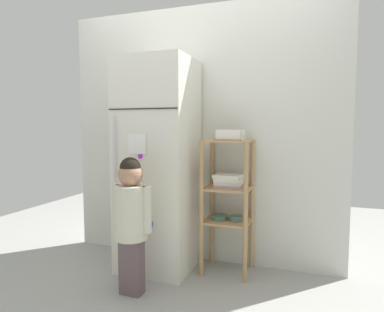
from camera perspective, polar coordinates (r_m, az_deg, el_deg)
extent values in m
plane|color=#999993|center=(3.02, -0.86, -18.91)|extent=(6.00, 6.00, 0.00)
cube|color=silver|center=(3.07, 1.24, 3.49)|extent=(2.54, 0.03, 2.28)
cube|color=silver|center=(2.90, -5.73, -1.57)|extent=(0.60, 0.55, 1.78)
cube|color=black|center=(2.63, -8.43, 7.88)|extent=(0.59, 0.01, 0.01)
cylinder|color=silver|center=(2.74, -13.00, 1.11)|extent=(0.02, 0.02, 0.53)
cube|color=white|center=(2.66, -9.26, 2.02)|extent=(0.15, 0.01, 0.16)
cube|color=#5F1DED|center=(2.80, -11.77, -8.51)|extent=(0.03, 0.01, 0.03)
cube|color=#C01AE9|center=(2.65, -8.71, -0.05)|extent=(0.03, 0.01, 0.03)
cube|color=yellow|center=(2.79, -10.61, -10.56)|extent=(0.03, 0.02, 0.03)
cube|color=blue|center=(2.71, -7.01, -11.28)|extent=(0.04, 0.02, 0.04)
cube|color=orange|center=(2.71, -9.53, -5.78)|extent=(0.04, 0.02, 0.04)
cube|color=#5F4D51|center=(2.63, -10.11, -17.81)|extent=(0.16, 0.10, 0.41)
cylinder|color=beige|center=(2.50, -10.25, -9.31)|extent=(0.23, 0.23, 0.39)
sphere|color=beige|center=(2.53, -9.52, -4.87)|extent=(0.10, 0.10, 0.10)
sphere|color=#A87A5B|center=(2.45, -10.35, -3.07)|extent=(0.18, 0.18, 0.18)
sphere|color=black|center=(2.45, -10.36, -1.95)|extent=(0.15, 0.15, 0.15)
cylinder|color=beige|center=(2.56, -12.79, -8.35)|extent=(0.07, 0.07, 0.33)
cylinder|color=beige|center=(2.44, -7.59, -8.96)|extent=(0.07, 0.07, 0.33)
cylinder|color=tan|center=(2.77, 1.58, -8.90)|extent=(0.04, 0.04, 1.11)
cylinder|color=tan|center=(2.69, 9.01, -9.41)|extent=(0.04, 0.04, 1.11)
cylinder|color=tan|center=(3.05, 3.34, -7.61)|extent=(0.04, 0.04, 1.11)
cylinder|color=tan|center=(2.98, 10.09, -8.01)|extent=(0.04, 0.04, 1.11)
cube|color=tan|center=(2.79, 6.09, 2.54)|extent=(0.38, 0.32, 0.02)
cube|color=tan|center=(2.83, 6.02, -5.43)|extent=(0.38, 0.32, 0.02)
cube|color=tan|center=(2.90, 5.97, -10.82)|extent=(0.38, 0.32, 0.02)
cube|color=#B293A3|center=(2.83, 6.17, -5.01)|extent=(0.22, 0.19, 0.03)
cube|color=white|center=(2.83, 6.22, -4.45)|extent=(0.23, 0.20, 0.03)
cube|color=silver|center=(2.81, 6.22, -3.93)|extent=(0.22, 0.19, 0.03)
cube|color=silver|center=(2.80, 6.10, -3.39)|extent=(0.23, 0.20, 0.03)
cylinder|color=#4C7266|center=(2.91, 4.62, -10.20)|extent=(0.14, 0.14, 0.04)
cylinder|color=#4C7266|center=(2.87, 7.34, -10.34)|extent=(0.11, 0.11, 0.04)
cube|color=white|center=(2.80, 6.48, 2.79)|extent=(0.21, 0.19, 0.01)
cube|color=white|center=(2.71, 6.05, 3.53)|extent=(0.21, 0.01, 0.08)
cube|color=white|center=(2.88, 6.90, 3.61)|extent=(0.21, 0.01, 0.08)
cube|color=white|center=(2.82, 4.44, 3.60)|extent=(0.01, 0.19, 0.08)
cube|color=white|center=(2.77, 8.57, 3.54)|extent=(0.01, 0.19, 0.08)
sphere|color=#9D1010|center=(2.82, 6.51, 3.64)|extent=(0.08, 0.08, 0.08)
sphere|color=maroon|center=(2.77, 7.02, 3.62)|extent=(0.08, 0.08, 0.08)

